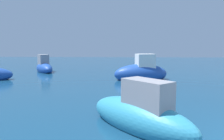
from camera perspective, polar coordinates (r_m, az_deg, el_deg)
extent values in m
ellipsoid|color=#1E479E|center=(14.69, 7.45, -1.04)|extent=(3.80, 2.25, 1.33)
cube|color=white|center=(14.70, 8.56, 2.32)|extent=(1.33, 1.20, 0.93)
ellipsoid|color=teal|center=(6.09, 6.85, -12.23)|extent=(3.26, 3.40, 1.01)
cube|color=gray|center=(5.72, 9.01, -6.33)|extent=(1.34, 1.38, 0.77)
ellipsoid|color=#1E479E|center=(19.90, -17.10, 0.36)|extent=(2.78, 3.37, 1.00)
cube|color=gray|center=(20.10, -17.35, 2.55)|extent=(1.28, 1.41, 0.90)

